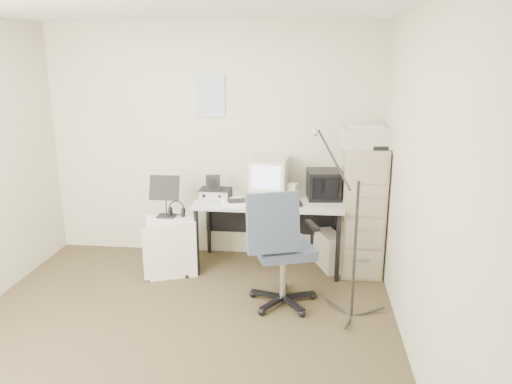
# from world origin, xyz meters

# --- Properties ---
(floor) EXTENTS (3.60, 3.60, 0.01)m
(floor) POSITION_xyz_m (0.00, 0.00, -0.01)
(floor) COLOR #3A3119
(floor) RESTS_ON ground
(ceiling) EXTENTS (3.60, 3.60, 0.01)m
(ceiling) POSITION_xyz_m (0.00, 0.00, 2.50)
(ceiling) COLOR white
(ceiling) RESTS_ON ground
(wall_back) EXTENTS (3.60, 0.02, 2.50)m
(wall_back) POSITION_xyz_m (0.00, 1.80, 1.25)
(wall_back) COLOR beige
(wall_back) RESTS_ON ground
(wall_front) EXTENTS (3.60, 0.02, 2.50)m
(wall_front) POSITION_xyz_m (0.00, -1.80, 1.25)
(wall_front) COLOR beige
(wall_front) RESTS_ON ground
(wall_right) EXTENTS (0.02, 3.60, 2.50)m
(wall_right) POSITION_xyz_m (1.80, 0.00, 1.25)
(wall_right) COLOR beige
(wall_right) RESTS_ON ground
(wall_calendar) EXTENTS (0.30, 0.02, 0.44)m
(wall_calendar) POSITION_xyz_m (-0.02, 1.79, 1.75)
(wall_calendar) COLOR white
(wall_calendar) RESTS_ON wall_back
(filing_cabinet) EXTENTS (0.40, 0.60, 1.30)m
(filing_cabinet) POSITION_xyz_m (1.58, 1.48, 0.65)
(filing_cabinet) COLOR gray
(filing_cabinet) RESTS_ON floor
(printer) EXTENTS (0.51, 0.37, 0.19)m
(printer) POSITION_xyz_m (1.58, 1.43, 1.39)
(printer) COLOR beige
(printer) RESTS_ON filing_cabinet
(desk) EXTENTS (1.50, 0.70, 0.73)m
(desk) POSITION_xyz_m (0.63, 1.45, 0.36)
(desk) COLOR #AFAFAF
(desk) RESTS_ON floor
(crt_monitor) EXTENTS (0.40, 0.42, 0.41)m
(crt_monitor) POSITION_xyz_m (0.62, 1.57, 0.94)
(crt_monitor) COLOR beige
(crt_monitor) RESTS_ON desk
(crt_tv) EXTENTS (0.36, 0.38, 0.29)m
(crt_tv) POSITION_xyz_m (1.18, 1.58, 0.88)
(crt_tv) COLOR black
(crt_tv) RESTS_ON desk
(desk_speaker) EXTENTS (0.12, 0.12, 0.17)m
(desk_speaker) POSITION_xyz_m (0.87, 1.50, 0.81)
(desk_speaker) COLOR beige
(desk_speaker) RESTS_ON desk
(keyboard) EXTENTS (0.41, 0.19, 0.02)m
(keyboard) POSITION_xyz_m (0.57, 1.30, 0.74)
(keyboard) COLOR beige
(keyboard) RESTS_ON desk
(mouse) EXTENTS (0.09, 0.13, 0.03)m
(mouse) POSITION_xyz_m (0.93, 1.29, 0.75)
(mouse) COLOR black
(mouse) RESTS_ON desk
(radio_receiver) EXTENTS (0.33, 0.24, 0.09)m
(radio_receiver) POSITION_xyz_m (0.06, 1.48, 0.78)
(radio_receiver) COLOR black
(radio_receiver) RESTS_ON desk
(radio_speaker) EXTENTS (0.16, 0.16, 0.14)m
(radio_speaker) POSITION_xyz_m (0.05, 1.46, 0.89)
(radio_speaker) COLOR black
(radio_speaker) RESTS_ON radio_receiver
(papers) EXTENTS (0.31, 0.36, 0.02)m
(papers) POSITION_xyz_m (0.28, 1.30, 0.74)
(papers) COLOR white
(papers) RESTS_ON desk
(pc_tower) EXTENTS (0.32, 0.45, 0.38)m
(pc_tower) POSITION_xyz_m (1.27, 1.47, 0.19)
(pc_tower) COLOR beige
(pc_tower) RESTS_ON floor
(office_chair) EXTENTS (0.80, 0.80, 1.09)m
(office_chair) POSITION_xyz_m (0.83, 0.64, 0.54)
(office_chair) COLOR #333B4A
(office_chair) RESTS_ON floor
(side_cart) EXTENTS (0.57, 0.51, 0.58)m
(side_cart) POSITION_xyz_m (-0.34, 1.19, 0.29)
(side_cart) COLOR silver
(side_cart) RESTS_ON floor
(music_stand) EXTENTS (0.34, 0.25, 0.44)m
(music_stand) POSITION_xyz_m (-0.39, 1.23, 0.80)
(music_stand) COLOR black
(music_stand) RESTS_ON side_cart
(headphones) EXTENTS (0.20, 0.20, 0.03)m
(headphones) POSITION_xyz_m (-0.29, 1.25, 0.64)
(headphones) COLOR black
(headphones) RESTS_ON side_cart
(mic_stand) EXTENTS (0.03, 0.03, 1.57)m
(mic_stand) POSITION_xyz_m (1.43, 0.47, 0.79)
(mic_stand) COLOR black
(mic_stand) RESTS_ON floor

